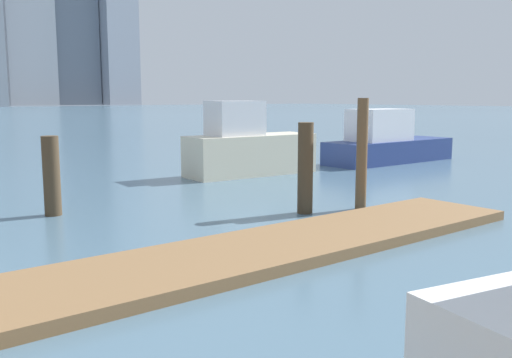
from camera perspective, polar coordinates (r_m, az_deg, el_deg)
floating_dock at (r=8.87m, az=0.76°, el=-7.23°), size 10.95×2.00×0.18m
dock_piling_0 at (r=12.50m, az=10.72°, el=2.48°), size 0.24×0.24×2.45m
dock_piling_3 at (r=11.95m, az=5.05°, el=1.10°), size 0.33×0.33×1.94m
dock_piling_4 at (r=12.45m, az=-20.10°, el=0.29°), size 0.35×0.35×1.67m
moored_boat_0 at (r=17.90m, az=-0.86°, el=3.23°), size 4.36×1.68×2.36m
moored_boat_1 at (r=21.94m, az=13.13°, el=3.61°), size 5.76×1.74×2.03m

